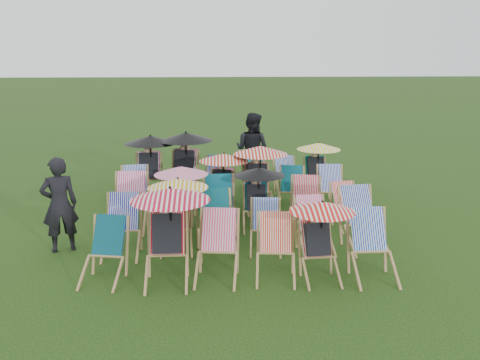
{
  "coord_description": "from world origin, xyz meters",
  "views": [
    {
      "loc": [
        -0.45,
        -9.62,
        3.4
      ],
      "look_at": [
        0.03,
        0.23,
        0.9
      ],
      "focal_mm": 40.0,
      "sensor_mm": 36.0,
      "label": 1
    }
  ],
  "objects_px": {
    "person_left": "(59,205)",
    "deckchair_5": "(373,247)",
    "person_rear": "(252,150)",
    "deckchair_29": "(317,167)",
    "deckchair_0": "(104,252)"
  },
  "relations": [
    {
      "from": "person_left",
      "to": "deckchair_5",
      "type": "bearing_deg",
      "value": 143.52
    },
    {
      "from": "deckchair_29",
      "to": "person_rear",
      "type": "relative_size",
      "value": 0.66
    },
    {
      "from": "deckchair_5",
      "to": "deckchair_29",
      "type": "bearing_deg",
      "value": 87.74
    },
    {
      "from": "deckchair_5",
      "to": "person_left",
      "type": "relative_size",
      "value": 0.61
    },
    {
      "from": "deckchair_29",
      "to": "person_left",
      "type": "xyz_separation_m",
      "value": [
        -4.97,
        -3.34,
        0.18
      ]
    },
    {
      "from": "deckchair_5",
      "to": "deckchair_29",
      "type": "relative_size",
      "value": 0.82
    },
    {
      "from": "deckchair_0",
      "to": "deckchair_29",
      "type": "distance_m",
      "value": 6.1
    },
    {
      "from": "deckchair_0",
      "to": "deckchair_29",
      "type": "xyz_separation_m",
      "value": [
        4.02,
        4.58,
        0.19
      ]
    },
    {
      "from": "deckchair_5",
      "to": "deckchair_0",
      "type": "bearing_deg",
      "value": 176.74
    },
    {
      "from": "deckchair_5",
      "to": "person_left",
      "type": "xyz_separation_m",
      "value": [
        -4.93,
        1.35,
        0.32
      ]
    },
    {
      "from": "person_rear",
      "to": "person_left",
      "type": "bearing_deg",
      "value": 81.69
    },
    {
      "from": "deckchair_5",
      "to": "person_rear",
      "type": "relative_size",
      "value": 0.54
    },
    {
      "from": "person_left",
      "to": "person_rear",
      "type": "bearing_deg",
      "value": -151.75
    },
    {
      "from": "deckchair_0",
      "to": "person_rear",
      "type": "height_order",
      "value": "person_rear"
    },
    {
      "from": "deckchair_0",
      "to": "person_left",
      "type": "xyz_separation_m",
      "value": [
        -0.95,
        1.24,
        0.37
      ]
    }
  ]
}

